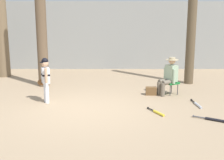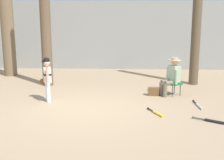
{
  "view_description": "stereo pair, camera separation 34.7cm",
  "coord_description": "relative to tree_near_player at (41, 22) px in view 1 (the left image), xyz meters",
  "views": [
    {
      "loc": [
        0.73,
        -7.6,
        2.44
      ],
      "look_at": [
        0.72,
        0.29,
        0.75
      ],
      "focal_mm": 47.27,
      "sensor_mm": 36.0,
      "label": 1
    },
    {
      "loc": [
        1.08,
        -7.59,
        2.44
      ],
      "look_at": [
        0.72,
        0.29,
        0.75
      ],
      "focal_mm": 47.27,
      "sensor_mm": 36.0,
      "label": 2
    }
  ],
  "objects": [
    {
      "name": "ground_plane",
      "position": [
        1.73,
        -2.8,
        -2.27
      ],
      "size": [
        60.0,
        60.0,
        0.0
      ],
      "primitive_type": "plane",
      "color": "#9E8466"
    },
    {
      "name": "concrete_back_wall",
      "position": [
        1.73,
        3.72,
        -0.7
      ],
      "size": [
        18.0,
        0.36,
        3.15
      ],
      "primitive_type": "cube",
      "color": "gray",
      "rests_on": "ground"
    },
    {
      "name": "tree_near_player",
      "position": [
        0.0,
        0.0,
        0.0
      ],
      "size": [
        0.62,
        0.62,
        5.22
      ],
      "color": "brown",
      "rests_on": "ground"
    },
    {
      "name": "tree_behind_spectator",
      "position": [
        5.34,
        0.42,
        0.15
      ],
      "size": [
        0.45,
        0.45,
        5.28
      ],
      "color": "brown",
      "rests_on": "ground"
    },
    {
      "name": "young_ballplayer",
      "position": [
        0.53,
        -2.09,
        -1.53
      ],
      "size": [
        0.45,
        0.56,
        1.31
      ],
      "color": "white",
      "rests_on": "ground"
    },
    {
      "name": "folding_stool",
      "position": [
        4.36,
        -1.19,
        -1.91
      ],
      "size": [
        0.54,
        0.54,
        0.41
      ],
      "color": "#196B2D",
      "rests_on": "ground"
    },
    {
      "name": "seated_spectator",
      "position": [
        4.27,
        -1.23,
        -1.63
      ],
      "size": [
        0.67,
        0.56,
        1.2
      ],
      "color": "#6B6051",
      "rests_on": "ground"
    },
    {
      "name": "handbag_beside_stool",
      "position": [
        3.71,
        -1.28,
        -2.14
      ],
      "size": [
        0.35,
        0.2,
        0.26
      ],
      "primitive_type": "cube",
      "rotation": [
        0.0,
        0.0,
        -0.06
      ],
      "color": "brown",
      "rests_on": "ground"
    },
    {
      "name": "tree_far_left",
      "position": [
        -2.08,
        1.78,
        -0.08
      ],
      "size": [
        0.79,
        0.79,
        5.17
      ],
      "color": "brown",
      "rests_on": "ground"
    },
    {
      "name": "bat_black_composite",
      "position": [
        4.87,
        -3.68,
        -2.24
      ],
      "size": [
        0.68,
        0.45,
        0.07
      ],
      "color": "black",
      "rests_on": "ground"
    },
    {
      "name": "bat_yellow_trainer",
      "position": [
        3.63,
        -3.16,
        -2.24
      ],
      "size": [
        0.38,
        0.68,
        0.07
      ],
      "color": "yellow",
      "rests_on": "ground"
    },
    {
      "name": "bat_aluminum_silver",
      "position": [
        4.85,
        -2.47,
        -2.24
      ],
      "size": [
        0.12,
        0.81,
        0.07
      ],
      "color": "#B7BCC6",
      "rests_on": "ground"
    }
  ]
}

